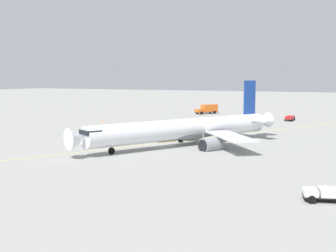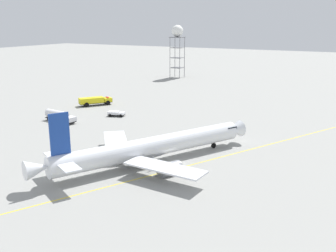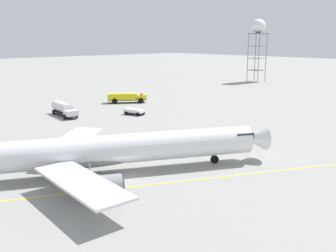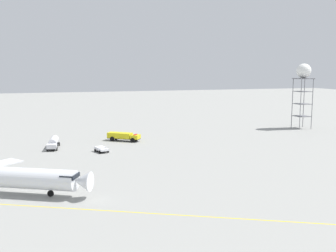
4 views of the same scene
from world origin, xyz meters
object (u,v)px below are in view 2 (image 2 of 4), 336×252
object	(u,v)px
radar_tower	(177,34)
fire_tender_truck	(95,100)
airliner_main	(150,148)
pushback_tug_truck	(116,113)
fuel_tanker_truck	(59,116)

from	to	relation	value
radar_tower	fire_tender_truck	bearing A→B (deg)	4.89
airliner_main	pushback_tug_truck	bearing A→B (deg)	72.49
fire_tender_truck	pushback_tug_truck	size ratio (longest dim) A/B	1.98
airliner_main	radar_tower	xyz separation A→B (m)	(-103.43, -47.06, 16.90)
airliner_main	pushback_tug_truck	distance (m)	38.38
fire_tender_truck	radar_tower	size ratio (longest dim) A/B	0.41
airliner_main	fire_tender_truck	world-z (taller)	airliner_main
fire_tender_truck	fuel_tanker_truck	bearing A→B (deg)	-131.30
fire_tender_truck	airliner_main	bearing A→B (deg)	-95.21
airliner_main	radar_tower	bearing A→B (deg)	51.93
fire_tender_truck	fuel_tanker_truck	size ratio (longest dim) A/B	0.98
radar_tower	pushback_tug_truck	bearing A→B (deg)	14.64
fuel_tanker_truck	radar_tower	bearing A→B (deg)	104.21
airliner_main	fuel_tanker_truck	distance (m)	39.49
fuel_tanker_truck	radar_tower	distance (m)	90.83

